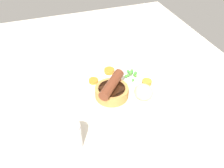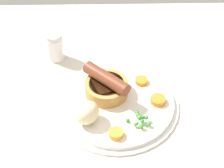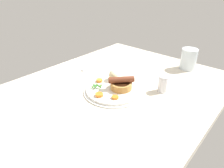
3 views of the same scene
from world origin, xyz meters
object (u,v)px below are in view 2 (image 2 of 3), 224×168
object	(u,v)px
carrot_slice_1	(158,100)
carrot_slice_2	(141,81)
carrot_slice_0	(116,134)
salt_shaker	(55,47)
dinner_plate	(116,103)
sausage_pudding	(106,86)
pea_pile	(140,120)
potato_chunk_0	(87,113)

from	to	relation	value
carrot_slice_1	carrot_slice_2	bearing A→B (deg)	-63.32
carrot_slice_0	salt_shaker	distance (cm)	27.44
dinner_plate	salt_shaker	size ratio (longest dim) A/B	3.68
sausage_pudding	carrot_slice_2	xyz separation A→B (cm)	(-7.39, -2.99, -1.67)
pea_pile	carrot_slice_0	xyz separation A→B (cm)	(4.65, 2.95, -0.38)
sausage_pudding	dinner_plate	bearing A→B (deg)	-5.30
dinner_plate	carrot_slice_0	bearing A→B (deg)	87.61
carrot_slice_2	pea_pile	bearing A→B (deg)	84.31
dinner_plate	potato_chunk_0	bearing A→B (deg)	42.48
carrot_slice_1	salt_shaker	world-z (taller)	salt_shaker
dinner_plate	carrot_slice_2	size ratio (longest dim) A/B	9.39
dinner_plate	pea_pile	xyz separation A→B (cm)	(-4.28, 5.92, 1.77)
pea_pile	carrot_slice_2	size ratio (longest dim) A/B	1.69
carrot_slice_1	salt_shaker	xyz separation A→B (cm)	(21.87, -15.72, 1.45)
sausage_pudding	potato_chunk_0	world-z (taller)	sausage_pudding
sausage_pudding	carrot_slice_0	distance (cm)	11.29
salt_shaker	carrot_slice_2	bearing A→B (deg)	152.33
sausage_pudding	salt_shaker	world-z (taller)	same
carrot_slice_0	pea_pile	bearing A→B (deg)	-147.63
carrot_slice_0	salt_shaker	world-z (taller)	salt_shaker
potato_chunk_0	salt_shaker	world-z (taller)	salt_shaker
carrot_slice_0	sausage_pudding	bearing A→B (deg)	-81.63
carrot_slice_1	salt_shaker	bearing A→B (deg)	-35.70
carrot_slice_0	carrot_slice_1	xyz separation A→B (cm)	(-8.66, -8.29, 0.01)
salt_shaker	dinner_plate	bearing A→B (deg)	131.89
pea_pile	carrot_slice_1	world-z (taller)	pea_pile
carrot_slice_1	pea_pile	bearing A→B (deg)	53.11
potato_chunk_0	carrot_slice_0	bearing A→B (deg)	145.71
sausage_pudding	carrot_slice_1	world-z (taller)	sausage_pudding
carrot_slice_0	carrot_slice_2	bearing A→B (deg)	-112.27
salt_shaker	pea_pile	bearing A→B (deg)	130.31
pea_pile	potato_chunk_0	xyz separation A→B (cm)	(9.99, -0.69, 1.38)
dinner_plate	carrot_slice_2	bearing A→B (deg)	-136.04
carrot_slice_1	dinner_plate	bearing A→B (deg)	-3.98
potato_chunk_0	carrot_slice_2	distance (cm)	15.34
pea_pile	carrot_slice_1	xyz separation A→B (cm)	(-4.01, -5.34, -0.38)
sausage_pudding	carrot_slice_1	xyz separation A→B (cm)	(-10.29, 2.78, -1.53)
carrot_slice_2	carrot_slice_1	bearing A→B (deg)	116.68
dinner_plate	carrot_slice_1	xyz separation A→B (cm)	(-8.29, 0.58, 1.40)
carrot_slice_1	potato_chunk_0	bearing A→B (deg)	18.38
dinner_plate	carrot_slice_2	distance (cm)	7.59
carrot_slice_2	carrot_slice_0	bearing A→B (deg)	67.73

